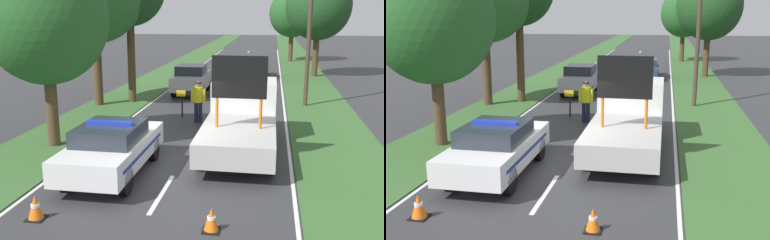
% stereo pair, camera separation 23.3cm
% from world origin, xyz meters
% --- Properties ---
extents(ground_plane, '(160.00, 160.00, 0.00)m').
position_xyz_m(ground_plane, '(0.00, 0.00, 0.00)').
color(ground_plane, '#333335').
extents(lane_markings, '(6.71, 60.99, 0.01)m').
position_xyz_m(lane_markings, '(0.00, 13.02, 0.00)').
color(lane_markings, silver).
rests_on(lane_markings, ground).
extents(grass_verge_left, '(3.07, 120.00, 0.03)m').
position_xyz_m(grass_verge_left, '(-4.94, 20.00, 0.01)').
color(grass_verge_left, '#38602D').
rests_on(grass_verge_left, ground).
extents(grass_verge_right, '(3.07, 120.00, 0.03)m').
position_xyz_m(grass_verge_right, '(4.94, 20.00, 0.01)').
color(grass_verge_right, '#38602D').
rests_on(grass_verge_right, ground).
extents(police_car, '(1.86, 4.58, 1.57)m').
position_xyz_m(police_car, '(-1.70, -0.79, 0.78)').
color(police_car, white).
rests_on(police_car, ground).
extents(work_truck, '(2.24, 6.09, 3.25)m').
position_xyz_m(work_truck, '(1.70, 2.47, 1.03)').
color(work_truck, white).
rests_on(work_truck, ground).
extents(road_barrier, '(2.42, 0.08, 1.17)m').
position_xyz_m(road_barrier, '(-0.18, 6.51, 0.96)').
color(road_barrier, black).
rests_on(road_barrier, ground).
extents(police_officer, '(0.61, 0.39, 1.71)m').
position_xyz_m(police_officer, '(-0.30, 5.69, 1.02)').
color(police_officer, '#191E38').
rests_on(police_officer, ground).
extents(pedestrian_civilian, '(0.61, 0.39, 1.70)m').
position_xyz_m(pedestrian_civilian, '(0.70, 5.97, 1.00)').
color(pedestrian_civilian, '#232326').
rests_on(pedestrian_civilian, ground).
extents(traffic_cone_near_police, '(0.40, 0.40, 0.56)m').
position_xyz_m(traffic_cone_near_police, '(-2.41, -3.83, 0.28)').
color(traffic_cone_near_police, black).
rests_on(traffic_cone_near_police, ground).
extents(traffic_cone_centre_front, '(0.36, 0.36, 0.51)m').
position_xyz_m(traffic_cone_centre_front, '(-2.86, 3.58, 0.25)').
color(traffic_cone_centre_front, black).
rests_on(traffic_cone_centre_front, ground).
extents(traffic_cone_near_truck, '(0.37, 0.37, 0.52)m').
position_xyz_m(traffic_cone_near_truck, '(1.50, -3.71, 0.25)').
color(traffic_cone_near_truck, black).
rests_on(traffic_cone_near_truck, ground).
extents(queued_car_sedan_silver, '(1.74, 4.06, 1.62)m').
position_xyz_m(queued_car_sedan_silver, '(-1.76, 12.35, 0.83)').
color(queued_car_sedan_silver, '#B2B2B7').
rests_on(queued_car_sedan_silver, ground).
extents(queued_car_hatch_blue, '(1.80, 4.42, 1.33)m').
position_xyz_m(queued_car_hatch_blue, '(1.52, 19.27, 0.71)').
color(queued_car_hatch_blue, navy).
rests_on(queued_car_hatch_blue, ground).
extents(roadside_tree_mid_left, '(4.13, 4.13, 6.55)m').
position_xyz_m(roadside_tree_mid_left, '(4.33, 30.59, 4.36)').
color(roadside_tree_mid_left, '#4C3823').
rests_on(roadside_tree_mid_left, ground).
extents(roadside_tree_mid_right, '(4.47, 4.47, 7.25)m').
position_xyz_m(roadside_tree_mid_right, '(5.66, 20.60, 4.88)').
color(roadside_tree_mid_right, '#4C3823').
rests_on(roadside_tree_mid_right, ground).
extents(roadside_tree_far_left, '(4.08, 4.08, 6.42)m').
position_xyz_m(roadside_tree_far_left, '(-4.64, 1.51, 4.26)').
color(roadside_tree_far_left, '#4C3823').
rests_on(roadside_tree_far_left, ground).
extents(utility_pole, '(1.20, 0.20, 8.25)m').
position_xyz_m(utility_pole, '(4.32, 9.86, 4.24)').
color(utility_pole, '#473828').
rests_on(utility_pole, ground).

